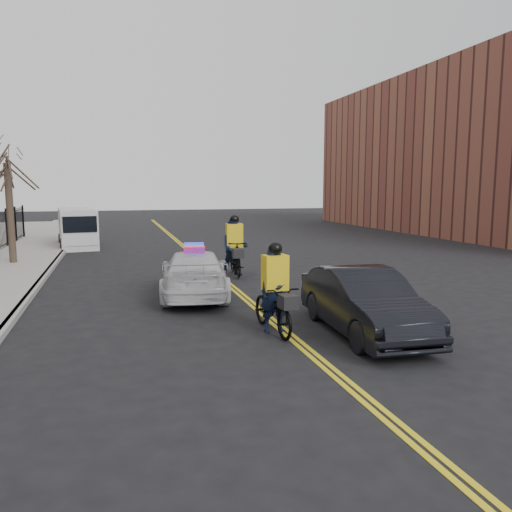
{
  "coord_description": "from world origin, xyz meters",
  "views": [
    {
      "loc": [
        -3.55,
        -12.08,
        3.19
      ],
      "look_at": [
        0.18,
        1.07,
        1.3
      ],
      "focal_mm": 35.0,
      "sensor_mm": 36.0,
      "label": 1
    }
  ],
  "objects": [
    {
      "name": "ground",
      "position": [
        0.0,
        0.0,
        0.0
      ],
      "size": [
        120.0,
        120.0,
        0.0
      ],
      "primitive_type": "plane",
      "color": "black",
      "rests_on": "ground"
    },
    {
      "name": "center_line_left",
      "position": [
        -0.08,
        8.0,
        0.01
      ],
      "size": [
        0.1,
        60.0,
        0.01
      ],
      "primitive_type": "cube",
      "color": "yellow",
      "rests_on": "ground"
    },
    {
      "name": "center_line_right",
      "position": [
        0.08,
        8.0,
        0.01
      ],
      "size": [
        0.1,
        60.0,
        0.01
      ],
      "primitive_type": "cube",
      "color": "yellow",
      "rests_on": "ground"
    },
    {
      "name": "sidewalk",
      "position": [
        -7.5,
        8.0,
        0.07
      ],
      "size": [
        3.0,
        60.0,
        0.15
      ],
      "primitive_type": "cube",
      "color": "gray",
      "rests_on": "ground"
    },
    {
      "name": "curb",
      "position": [
        -6.0,
        8.0,
        0.07
      ],
      "size": [
        0.2,
        60.0,
        0.15
      ],
      "primitive_type": "cube",
      "color": "gray",
      "rests_on": "ground"
    },
    {
      "name": "building_across",
      "position": [
        22.0,
        18.0,
        5.5
      ],
      "size": [
        12.0,
        30.0,
        11.0
      ],
      "primitive_type": "cube",
      "color": "brown",
      "rests_on": "ground"
    },
    {
      "name": "street_tree",
      "position": [
        -7.6,
        10.0,
        3.53
      ],
      "size": [
        3.2,
        3.2,
        4.8
      ],
      "color": "#33281E",
      "rests_on": "sidewalk"
    },
    {
      "name": "police_cruiser",
      "position": [
        -1.35,
        2.29,
        0.69
      ],
      "size": [
        2.55,
        4.9,
        1.52
      ],
      "rotation": [
        0.0,
        0.0,
        3.0
      ],
      "color": "silver",
      "rests_on": "ground"
    },
    {
      "name": "dark_sedan",
      "position": [
        1.61,
        -2.51,
        0.71
      ],
      "size": [
        1.71,
        4.38,
        1.42
      ],
      "primitive_type": "imported",
      "rotation": [
        0.0,
        0.0,
        -0.05
      ],
      "color": "black",
      "rests_on": "ground"
    },
    {
      "name": "cargo_van",
      "position": [
        -5.48,
        16.14,
        1.0
      ],
      "size": [
        2.34,
        5.05,
        2.04
      ],
      "rotation": [
        0.0,
        0.0,
        0.12
      ],
      "color": "silver",
      "rests_on": "ground"
    },
    {
      "name": "cyclist_near",
      "position": [
        -0.21,
        -1.84,
        0.7
      ],
      "size": [
        0.86,
        2.1,
        2.02
      ],
      "rotation": [
        0.0,
        0.0,
        0.07
      ],
      "color": "black",
      "rests_on": "ground"
    },
    {
      "name": "cyclist_far",
      "position": [
        0.58,
        5.33,
        0.88
      ],
      "size": [
        1.05,
        2.23,
        2.22
      ],
      "rotation": [
        0.0,
        0.0,
        -0.08
      ],
      "color": "black",
      "rests_on": "ground"
    }
  ]
}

